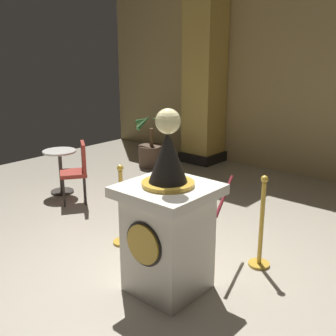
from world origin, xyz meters
TOP-DOWN VIEW (x-y plane):
  - ground_plane at (0.00, 0.00)m, footprint 10.53×10.53m
  - back_wall at (0.00, 4.47)m, footprint 10.53×0.16m
  - pedestal_clock at (0.37, -0.20)m, footprint 0.84×0.84m
  - stanchion_near at (0.84, 0.82)m, footprint 0.24×0.24m
  - stanchion_far at (-0.72, 0.19)m, footprint 0.24×0.24m
  - velvet_rope at (0.06, 0.50)m, footprint 1.13×1.12m
  - column_left at (-2.30, 4.04)m, footprint 0.81×0.81m
  - potted_palm_left at (-2.84, 3.00)m, footprint 0.78×0.77m
  - cafe_table at (-2.88, 0.82)m, footprint 0.54×0.54m
  - cafe_chair_red at (-2.29, 0.74)m, footprint 0.56×0.56m

SIDE VIEW (x-z plane):
  - ground_plane at x=0.00m, z-range 0.00..0.00m
  - potted_palm_left at x=-2.84m, z-range -0.25..0.85m
  - stanchion_far at x=-0.72m, z-range -0.15..0.87m
  - stanchion_near at x=0.84m, z-range -0.16..0.90m
  - cafe_table at x=-2.88m, z-range 0.10..0.83m
  - cafe_chair_red at x=-2.29m, z-range 0.09..1.05m
  - pedestal_clock at x=0.37m, z-range -0.22..1.62m
  - velvet_rope at x=0.06m, z-range 0.68..0.90m
  - column_left at x=-2.30m, z-range -0.01..3.92m
  - back_wall at x=0.00m, z-range 0.00..4.10m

